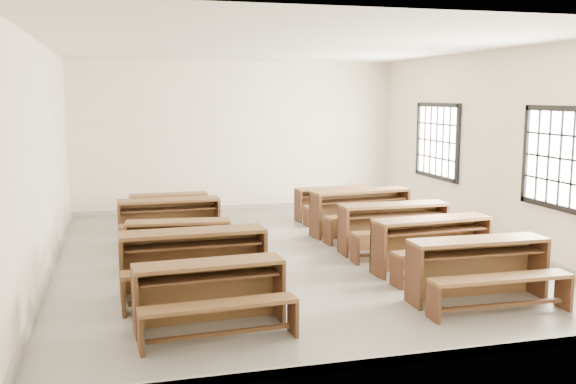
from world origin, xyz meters
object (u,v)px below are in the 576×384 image
object	(u,v)px
desk_set_4	(169,208)
desk_set_6	(434,241)
desk_set_2	(179,240)
desk_set_1	(194,258)
desk_set_9	(332,201)
desk_set_0	(210,290)
desk_set_7	(395,224)
desk_set_8	(361,209)
desk_set_3	(170,218)
desk_set_5	(480,266)

from	to	relation	value
desk_set_4	desk_set_6	size ratio (longest dim) A/B	0.82
desk_set_2	desk_set_4	size ratio (longest dim) A/B	1.08
desk_set_1	desk_set_6	bearing A→B (deg)	1.72
desk_set_1	desk_set_6	distance (m)	3.37
desk_set_9	desk_set_4	bearing A→B (deg)	174.58
desk_set_0	desk_set_6	world-z (taller)	desk_set_6
desk_set_7	desk_set_8	bearing A→B (deg)	91.82
desk_set_6	desk_set_4	bearing A→B (deg)	125.19
desk_set_0	desk_set_7	xyz separation A→B (m)	(3.29, 2.61, 0.03)
desk_set_2	desk_set_8	bearing A→B (deg)	27.77
desk_set_2	desk_set_7	world-z (taller)	desk_set_7
desk_set_3	desk_set_4	world-z (taller)	desk_set_3
desk_set_7	desk_set_9	distance (m)	2.81
desk_set_8	desk_set_1	bearing A→B (deg)	-146.41
desk_set_5	desk_set_9	world-z (taller)	desk_set_5
desk_set_6	desk_set_9	size ratio (longest dim) A/B	1.17
desk_set_3	desk_set_7	size ratio (longest dim) A/B	0.97
desk_set_1	desk_set_8	bearing A→B (deg)	38.50
desk_set_0	desk_set_9	xyz separation A→B (m)	(3.20, 5.42, -0.04)
desk_set_9	desk_set_3	bearing A→B (deg)	-163.74
desk_set_7	desk_set_9	size ratio (longest dim) A/B	1.14
desk_set_5	desk_set_8	world-z (taller)	desk_set_8
desk_set_3	desk_set_8	bearing A→B (deg)	-3.41
desk_set_6	desk_set_2	bearing A→B (deg)	156.17
desk_set_9	desk_set_0	bearing A→B (deg)	-125.67
desk_set_2	desk_set_6	size ratio (longest dim) A/B	0.88
desk_set_3	desk_set_2	bearing A→B (deg)	-90.24
desk_set_0	desk_set_5	size ratio (longest dim) A/B	0.96
desk_set_4	desk_set_2	bearing A→B (deg)	-93.41
desk_set_5	desk_set_0	bearing A→B (deg)	-177.77
desk_set_0	desk_set_9	distance (m)	6.29
desk_set_3	desk_set_9	world-z (taller)	desk_set_3
desk_set_4	desk_set_7	bearing A→B (deg)	-42.23
desk_set_2	desk_set_7	bearing A→B (deg)	5.86
desk_set_2	desk_set_9	world-z (taller)	desk_set_2
desk_set_1	desk_set_7	world-z (taller)	desk_set_1
desk_set_0	desk_set_8	world-z (taller)	desk_set_8
desk_set_3	desk_set_7	distance (m)	3.72
desk_set_7	desk_set_8	size ratio (longest dim) A/B	0.92
desk_set_0	desk_set_3	world-z (taller)	desk_set_3
desk_set_1	desk_set_7	distance (m)	3.60
desk_set_5	desk_set_1	bearing A→B (deg)	161.80
desk_set_1	desk_set_4	world-z (taller)	desk_set_1
desk_set_2	desk_set_7	size ratio (longest dim) A/B	0.91
desk_set_0	desk_set_5	bearing A→B (deg)	-2.32
desk_set_0	desk_set_1	xyz separation A→B (m)	(-0.03, 1.21, 0.05)
desk_set_1	desk_set_2	distance (m)	1.40
desk_set_8	desk_set_9	world-z (taller)	desk_set_8
desk_set_1	desk_set_7	size ratio (longest dim) A/B	1.05
desk_set_9	desk_set_2	bearing A→B (deg)	-144.60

